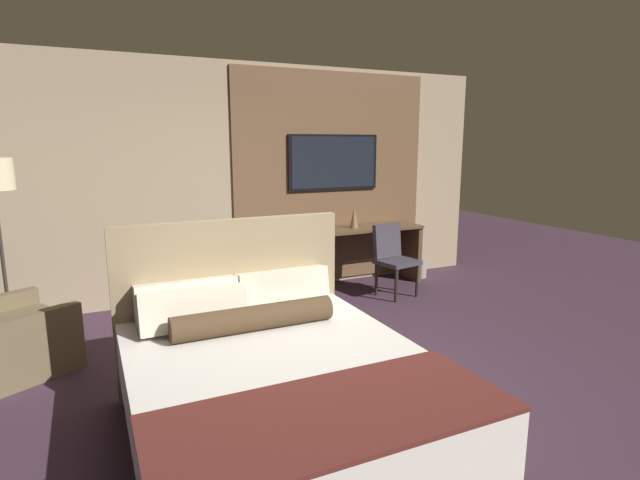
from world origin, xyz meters
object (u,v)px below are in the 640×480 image
armchair_by_window (8,341)px  vase_tall (354,217)px  desk (341,246)px  tv (334,162)px  vase_short (328,221)px  book (280,231)px  bed (275,391)px  desk_chair (392,254)px  waste_bin (419,267)px

armchair_by_window → vase_tall: size_ratio=4.13×
desk → tv: 1.09m
vase_short → book: vase_short is taller
book → bed: bearing=-111.4°
desk → tv: bearing=90.0°
tv → vase_short: size_ratio=6.82×
desk_chair → book: 1.40m
tv → waste_bin: size_ratio=4.51×
desk_chair → vase_tall: 0.71m
tv → armchair_by_window: tv is taller
vase_tall → waste_bin: vase_tall is taller
desk_chair → waste_bin: (0.80, 0.53, -0.38)m
bed → vase_short: (1.84, 3.03, 0.51)m
vase_short → book: 0.68m
tv → waste_bin: tv is taller
armchair_by_window → book: book is taller
vase_tall → vase_short: size_ratio=1.43×
armchair_by_window → tv: bearing=-100.0°
tv → armchair_by_window: (-3.61, -1.28, -1.34)m
vase_short → desk_chair: bearing=-49.6°
vase_tall → book: (-0.99, 0.07, -0.12)m
bed → waste_bin: bearing=42.2°
bed → armchair_by_window: bed is taller
vase_short → book: bearing=-175.7°
tv → bed: bearing=-122.1°
desk_chair → vase_tall: vase_tall is taller
tv → vase_short: (-0.14, -0.14, -0.74)m
tv → vase_tall: size_ratio=4.76×
tv → desk_chair: bearing=-62.3°
vase_short → book: (-0.68, -0.05, -0.08)m
tv → waste_bin: 1.92m
bed → book: 3.22m
tv → desk_chair: size_ratio=1.44×
desk → waste_bin: (1.21, -0.05, -0.40)m
armchair_by_window → waste_bin: armchair_by_window is taller
bed → desk_chair: bed is taller
desk → vase_short: bearing=151.9°
vase_tall → desk_chair: bearing=-65.4°
book → waste_bin: size_ratio=0.82×
armchair_by_window → vase_short: size_ratio=5.92×
book → tv: bearing=12.8°
waste_bin → book: bearing=177.8°
desk → book: size_ratio=9.48×
desk → waste_bin: desk is taller
vase_short → desk: bearing=-28.1°
vase_short → waste_bin: size_ratio=0.66×
vase_tall → waste_bin: bearing=-0.5°
desk_chair → waste_bin: desk_chair is taller
bed → desk_chair: size_ratio=2.44×
tv → book: tv is taller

